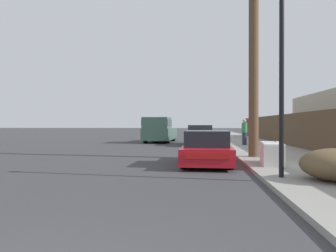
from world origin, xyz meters
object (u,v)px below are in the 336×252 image
(pickup_truck, at_px, (159,130))
(pedestrian, at_px, (244,132))
(utility_pole, at_px, (254,55))
(brush_pile, at_px, (336,165))
(parked_sports_car_red, at_px, (207,149))
(street_lamp, at_px, (282,68))
(car_parked_mid, at_px, (199,136))
(discarded_fridge, at_px, (272,153))

(pickup_truck, distance_m, pedestrian, 7.43)
(utility_pole, distance_m, brush_pile, 6.80)
(parked_sports_car_red, bearing_deg, street_lamp, -60.38)
(car_parked_mid, xyz_separation_m, pedestrian, (2.82, -1.50, 0.31))
(brush_pile, distance_m, pedestrian, 12.98)
(pickup_truck, bearing_deg, discarded_fridge, 113.94)
(discarded_fridge, height_order, street_lamp, street_lamp)
(parked_sports_car_red, height_order, utility_pole, utility_pole)
(discarded_fridge, distance_m, pickup_truck, 15.32)
(discarded_fridge, height_order, pedestrian, pedestrian)
(discarded_fridge, relative_size, pedestrian, 1.14)
(discarded_fridge, xyz_separation_m, utility_pole, (-0.18, 2.47, 3.78))
(utility_pole, height_order, street_lamp, utility_pole)
(pedestrian, bearing_deg, brush_pile, -88.76)
(utility_pole, relative_size, brush_pile, 4.85)
(discarded_fridge, relative_size, utility_pole, 0.23)
(car_parked_mid, xyz_separation_m, utility_pole, (2.14, -8.88, 3.62))
(pickup_truck, relative_size, street_lamp, 1.15)
(car_parked_mid, height_order, utility_pole, utility_pole)
(parked_sports_car_red, distance_m, car_parked_mid, 10.73)
(pickup_truck, relative_size, pedestrian, 3.30)
(discarded_fridge, distance_m, utility_pole, 4.52)
(parked_sports_car_red, height_order, street_lamp, street_lamp)
(street_lamp, bearing_deg, utility_pole, 87.94)
(utility_pole, height_order, brush_pile, utility_pole)
(pickup_truck, bearing_deg, parked_sports_car_red, 106.77)
(brush_pile, relative_size, pedestrian, 1.03)
(utility_pole, bearing_deg, street_lamp, -92.06)
(discarded_fridge, distance_m, street_lamp, 3.61)
(parked_sports_car_red, xyz_separation_m, brush_pile, (2.90, -3.74, -0.05))
(car_parked_mid, height_order, pedestrian, pedestrian)
(car_parked_mid, relative_size, pedestrian, 2.89)
(utility_pole, height_order, pedestrian, utility_pole)
(car_parked_mid, xyz_separation_m, street_lamp, (1.95, -14.06, 2.20))
(car_parked_mid, bearing_deg, street_lamp, -83.65)
(brush_pile, bearing_deg, pickup_truck, 109.61)
(street_lamp, bearing_deg, discarded_fridge, 82.33)
(discarded_fridge, relative_size, parked_sports_car_red, 0.45)
(discarded_fridge, height_order, pickup_truck, pickup_truck)
(discarded_fridge, bearing_deg, street_lamp, -90.98)
(discarded_fridge, bearing_deg, utility_pole, 100.81)
(brush_pile, bearing_deg, car_parked_mid, 102.10)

